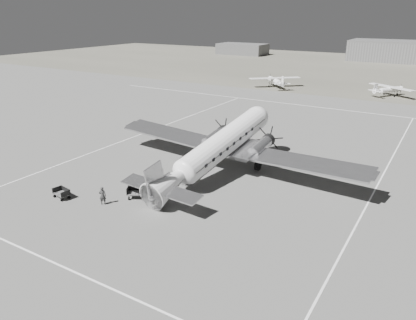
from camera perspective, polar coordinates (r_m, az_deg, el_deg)
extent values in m
plane|color=slate|center=(35.85, 0.64, -5.13)|extent=(260.00, 260.00, 0.00)
cube|color=white|center=(26.44, -15.68, -16.06)|extent=(60.00, 0.15, 0.01)
cube|color=white|center=(32.14, 19.65, -9.57)|extent=(0.15, 80.00, 0.01)
cube|color=white|center=(53.49, -10.57, 3.16)|extent=(0.15, 60.00, 0.01)
cube|color=white|center=(71.54, 17.34, 6.87)|extent=(90.00, 0.15, 0.01)
cube|color=#656255|center=(124.96, 23.95, 11.40)|extent=(260.00, 90.00, 0.01)
cube|color=#545454|center=(160.35, 4.86, 15.29)|extent=(18.00, 10.00, 4.00)
imported|color=#303030|center=(35.22, -14.61, -4.87)|extent=(0.70, 0.64, 1.60)
imported|color=#A9A9A7|center=(37.26, -7.87, -3.03)|extent=(0.77, 0.88, 1.53)
imported|color=silver|center=(37.69, -6.66, -2.39)|extent=(0.72, 0.99, 1.89)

